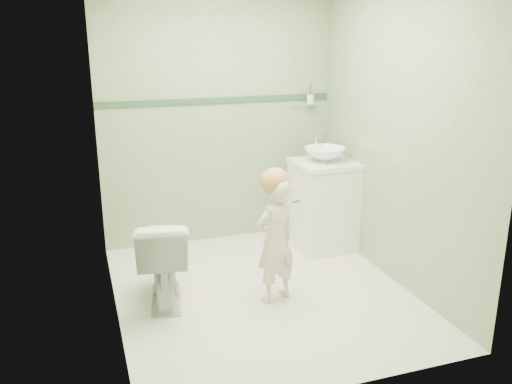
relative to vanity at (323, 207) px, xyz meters
name	(u,v)px	position (x,y,z in m)	size (l,w,h in m)	color
ground	(262,293)	(-0.84, -0.70, -0.40)	(2.50, 2.50, 0.00)	silver
room_shell	(263,142)	(-0.84, -0.70, 0.80)	(2.50, 2.54, 2.40)	gray
trim_stripe	(218,100)	(-0.84, 0.54, 0.95)	(2.20, 0.02, 0.05)	#2E5033
vanity	(323,207)	(0.00, 0.00, 0.00)	(0.52, 0.50, 0.80)	white
counter	(324,164)	(0.00, 0.00, 0.41)	(0.54, 0.52, 0.04)	white
basin	(325,155)	(0.00, 0.00, 0.49)	(0.37, 0.37, 0.13)	white
faucet	(316,142)	(0.00, 0.19, 0.57)	(0.03, 0.13, 0.18)	silver
cup_holder	(310,99)	(0.05, 0.48, 0.93)	(0.26, 0.07, 0.21)	silver
toilet	(163,259)	(-1.58, -0.57, -0.06)	(0.38, 0.66, 0.68)	white
toddler	(276,240)	(-0.78, -0.82, 0.08)	(0.35, 0.23, 0.96)	beige
hair_cap	(275,182)	(-0.78, -0.80, 0.52)	(0.21, 0.21, 0.21)	#BF854B
teal_toothbrush	(295,201)	(-0.67, -0.91, 0.40)	(0.10, 0.14, 0.08)	#097C77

